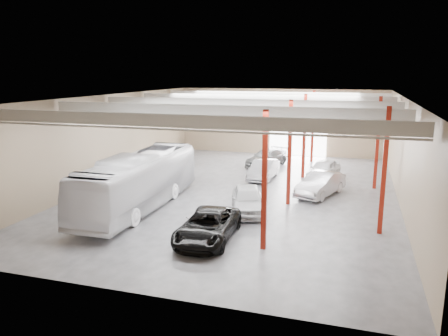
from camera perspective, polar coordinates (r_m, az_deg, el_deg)
The scene contains 8 objects.
depot_shell at distance 32.01m, azimuth 2.79°, elevation 5.68°, with size 22.12×32.12×7.06m.
coach_bus at distance 28.92m, azimuth -11.01°, elevation -1.68°, with size 3.01×12.88×3.59m, color white.
black_sedan at distance 23.22m, azimuth -2.14°, elevation -7.59°, with size 2.59×5.62×1.56m, color black.
car_row_a at distance 27.70m, azimuth 3.11°, elevation -4.12°, with size 1.99×4.95×1.69m, color silver.
car_row_b at distance 36.45m, azimuth 5.16°, elevation -0.19°, with size 1.69×4.84×1.59m, color #ADADB2.
car_row_c at distance 41.60m, azimuth 5.60°, elevation 1.33°, with size 2.16×5.31×1.54m, color slate.
car_right_near at distance 32.17m, azimuth 12.49°, elevation -2.06°, with size 1.79×5.12×1.69m, color #B3B3B8.
car_right_far at distance 37.24m, azimuth 12.89°, elevation -0.18°, with size 1.89×4.71×1.60m, color silver.
Camera 1 is at (7.96, -30.33, 8.72)m, focal length 35.00 mm.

